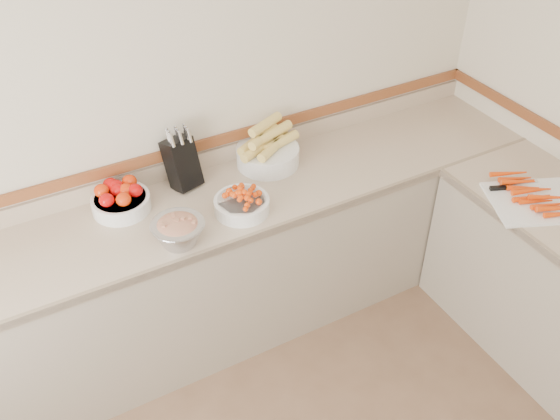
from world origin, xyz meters
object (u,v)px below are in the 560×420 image
knife_block (182,162)px  rhubarb_bowl (178,231)px  tomato_bowl (120,199)px  corn_bowl (268,151)px  cherry_tomato_bowl (242,203)px  cutting_board (535,198)px

knife_block → rhubarb_bowl: (-0.20, -0.43, -0.07)m
tomato_bowl → corn_bowl: size_ratio=0.77×
tomato_bowl → cherry_tomato_bowl: bearing=-30.4°
tomato_bowl → cutting_board: 2.09m
rhubarb_bowl → cutting_board: rhubarb_bowl is taller
knife_block → cutting_board: 1.82m
tomato_bowl → rhubarb_bowl: rhubarb_bowl is taller
cherry_tomato_bowl → corn_bowl: bearing=45.1°
rhubarb_bowl → tomato_bowl: bearing=112.4°
knife_block → cherry_tomato_bowl: 0.40m
knife_block → corn_bowl: size_ratio=0.91×
corn_bowl → rhubarb_bowl: (-0.68, -0.39, -0.01)m
rhubarb_bowl → cutting_board: size_ratio=0.44×
knife_block → rhubarb_bowl: size_ratio=1.37×
cherry_tomato_bowl → cutting_board: cherry_tomato_bowl is taller
corn_bowl → cutting_board: size_ratio=0.66×
knife_block → cherry_tomato_bowl: bearing=-64.6°
corn_bowl → rhubarb_bowl: corn_bowl is taller
knife_block → tomato_bowl: (-0.35, -0.05, -0.08)m
knife_block → corn_bowl: (0.48, -0.04, -0.06)m
cherry_tomato_bowl → corn_bowl: (0.31, 0.31, 0.03)m
cherry_tomato_bowl → cutting_board: 1.49m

